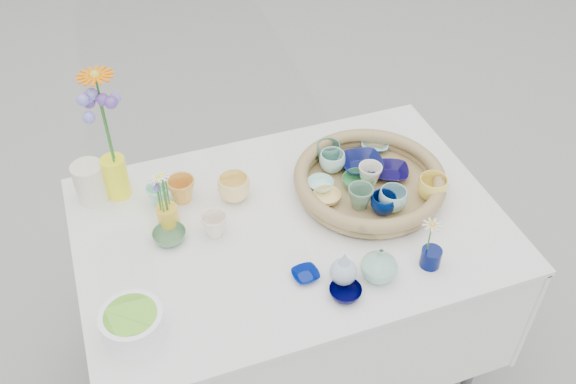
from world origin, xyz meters
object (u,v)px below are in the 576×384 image
object	(u,v)px
display_table	(290,364)
wicker_tray	(369,181)
bud_vase_seafoam	(379,264)
tall_vase_yellow	(116,177)

from	to	relation	value
display_table	wicker_tray	size ratio (longest dim) A/B	2.66
bud_vase_seafoam	tall_vase_yellow	distance (m)	0.84
bud_vase_seafoam	tall_vase_yellow	size ratio (longest dim) A/B	0.75
bud_vase_seafoam	tall_vase_yellow	xyz separation A→B (m)	(-0.62, 0.58, 0.02)
display_table	tall_vase_yellow	size ratio (longest dim) A/B	9.02
display_table	tall_vase_yellow	distance (m)	1.00
wicker_tray	tall_vase_yellow	size ratio (longest dim) A/B	3.39
wicker_tray	bud_vase_seafoam	xyz separation A→B (m)	(-0.12, -0.33, 0.01)
bud_vase_seafoam	wicker_tray	bearing A→B (deg)	69.26
bud_vase_seafoam	display_table	bearing A→B (deg)	119.06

